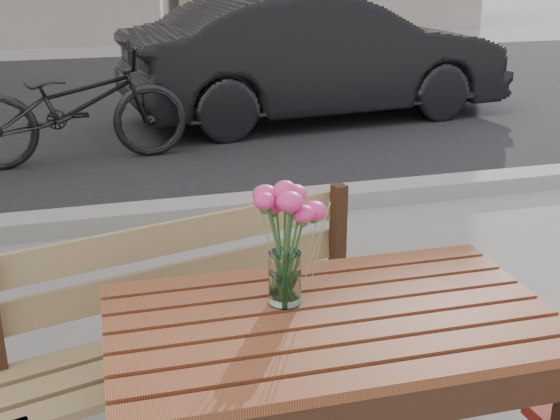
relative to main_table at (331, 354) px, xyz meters
name	(u,v)px	position (x,y,z in m)	size (l,w,h in m)	color
street	(148,141)	(-0.08, 4.88, -0.61)	(30.00, 8.12, 0.12)	black
main_table	(331,354)	(0.00, 0.00, 0.00)	(1.25, 0.74, 0.76)	#602F19
main_bench	(196,309)	(-0.30, 0.56, -0.10)	(1.48, 0.76, 0.88)	#9D7F51
main_vase	(285,229)	(-0.11, 0.11, 0.35)	(0.20, 0.20, 0.36)	white
parked_car	(317,56)	(1.80, 5.51, 0.03)	(1.41, 4.04, 1.33)	black
bicycle	(75,105)	(-0.70, 4.43, -0.15)	(0.66, 1.88, 0.99)	black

